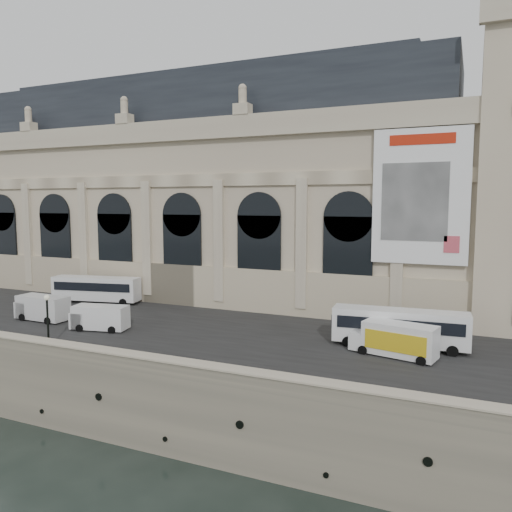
{
  "coord_description": "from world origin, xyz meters",
  "views": [
    {
      "loc": [
        27.84,
        -28.97,
        18.47
      ],
      "look_at": [
        5.56,
        22.0,
        12.46
      ],
      "focal_mm": 35.0,
      "sensor_mm": 36.0,
      "label": 1
    }
  ],
  "objects_px": {
    "lamp_right": "(48,322)",
    "van_c": "(41,308)",
    "box_truck": "(395,340)",
    "van_b": "(97,318)",
    "bus_left": "(96,288)",
    "bus_right": "(399,327)"
  },
  "relations": [
    {
      "from": "bus_right",
      "to": "van_b",
      "type": "xyz_separation_m",
      "value": [
        -27.88,
        -5.59,
        -0.62
      ]
    },
    {
      "from": "bus_right",
      "to": "van_b",
      "type": "distance_m",
      "value": 28.44
    },
    {
      "from": "bus_left",
      "to": "lamp_right",
      "type": "distance_m",
      "value": 19.44
    },
    {
      "from": "bus_right",
      "to": "box_truck",
      "type": "bearing_deg",
      "value": -90.1
    },
    {
      "from": "van_b",
      "to": "lamp_right",
      "type": "distance_m",
      "value": 6.55
    },
    {
      "from": "van_c",
      "to": "lamp_right",
      "type": "distance_m",
      "value": 11.31
    },
    {
      "from": "van_c",
      "to": "lamp_right",
      "type": "bearing_deg",
      "value": -39.99
    },
    {
      "from": "box_truck",
      "to": "bus_left",
      "type": "bearing_deg",
      "value": 168.73
    },
    {
      "from": "van_c",
      "to": "lamp_right",
      "type": "relative_size",
      "value": 1.29
    },
    {
      "from": "bus_right",
      "to": "van_c",
      "type": "bearing_deg",
      "value": -172.43
    },
    {
      "from": "bus_left",
      "to": "lamp_right",
      "type": "xyz_separation_m",
      "value": [
        9.62,
        -16.88,
        0.49
      ]
    },
    {
      "from": "van_b",
      "to": "van_c",
      "type": "height_order",
      "value": "van_c"
    },
    {
      "from": "van_b",
      "to": "lamp_right",
      "type": "bearing_deg",
      "value": -87.17
    },
    {
      "from": "bus_right",
      "to": "lamp_right",
      "type": "relative_size",
      "value": 2.46
    },
    {
      "from": "van_c",
      "to": "box_truck",
      "type": "relative_size",
      "value": 0.83
    },
    {
      "from": "lamp_right",
      "to": "van_c",
      "type": "bearing_deg",
      "value": 140.01
    },
    {
      "from": "van_b",
      "to": "van_c",
      "type": "distance_m",
      "value": 8.35
    },
    {
      "from": "bus_left",
      "to": "van_b",
      "type": "xyz_separation_m",
      "value": [
        9.3,
        -10.42,
        -0.58
      ]
    },
    {
      "from": "box_truck",
      "to": "van_b",
      "type": "bearing_deg",
      "value": -173.83
    },
    {
      "from": "box_truck",
      "to": "lamp_right",
      "type": "height_order",
      "value": "lamp_right"
    },
    {
      "from": "van_b",
      "to": "lamp_right",
      "type": "relative_size",
      "value": 1.24
    },
    {
      "from": "bus_left",
      "to": "lamp_right",
      "type": "bearing_deg",
      "value": -60.33
    }
  ]
}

